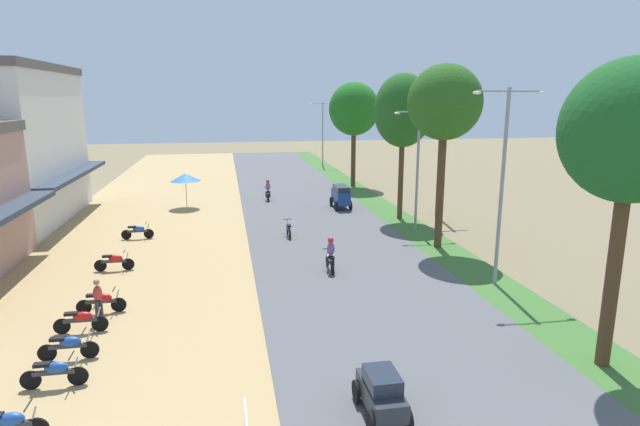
# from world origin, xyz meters

# --- Properties ---
(parked_motorbike_nearest) EXTENTS (1.80, 0.54, 0.94)m
(parked_motorbike_nearest) POSITION_xyz_m (-10.83, 5.06, 0.55)
(parked_motorbike_nearest) COLOR black
(parked_motorbike_nearest) RESTS_ON dirt_shoulder
(parked_motorbike_second) EXTENTS (1.80, 0.54, 0.94)m
(parked_motorbike_second) POSITION_xyz_m (-10.51, 7.43, 0.55)
(parked_motorbike_second) COLOR black
(parked_motorbike_second) RESTS_ON dirt_shoulder
(parked_motorbike_third) EXTENTS (1.80, 0.54, 0.94)m
(parked_motorbike_third) POSITION_xyz_m (-10.56, 9.03, 0.55)
(parked_motorbike_third) COLOR black
(parked_motorbike_third) RESTS_ON dirt_shoulder
(parked_motorbike_fourth) EXTENTS (1.80, 0.54, 0.94)m
(parked_motorbike_fourth) POSITION_xyz_m (-10.68, 10.98, 0.55)
(parked_motorbike_fourth) COLOR black
(parked_motorbike_fourth) RESTS_ON dirt_shoulder
(parked_motorbike_fifth) EXTENTS (1.80, 0.54, 0.94)m
(parked_motorbike_fifth) POSITION_xyz_m (-10.37, 12.64, 0.55)
(parked_motorbike_fifth) COLOR black
(parked_motorbike_fifth) RESTS_ON dirt_shoulder
(parked_motorbike_sixth) EXTENTS (1.80, 0.54, 0.94)m
(parked_motorbike_sixth) POSITION_xyz_m (-10.88, 17.71, 0.55)
(parked_motorbike_sixth) COLOR black
(parked_motorbike_sixth) RESTS_ON dirt_shoulder
(parked_motorbike_seventh) EXTENTS (1.80, 0.54, 0.94)m
(parked_motorbike_seventh) POSITION_xyz_m (-10.69, 23.37, 0.55)
(parked_motorbike_seventh) COLOR black
(parked_motorbike_seventh) RESTS_ON dirt_shoulder
(vendor_umbrella) EXTENTS (2.20, 2.20, 2.52)m
(vendor_umbrella) POSITION_xyz_m (-8.51, 31.85, 2.31)
(vendor_umbrella) COLOR #99999E
(vendor_umbrella) RESTS_ON dirt_shoulder
(pedestrian_on_shoulder) EXTENTS (0.40, 0.43, 1.62)m
(pedestrian_on_shoulder) POSITION_xyz_m (-10.29, 11.83, 0.96)
(pedestrian_on_shoulder) COLOR #33333D
(pedestrian_on_shoulder) RESTS_ON dirt_shoulder
(median_tree_nearest) EXTENTS (3.84, 3.84, 9.08)m
(median_tree_nearest) POSITION_xyz_m (5.49, 5.81, 7.05)
(median_tree_nearest) COLOR #4C351E
(median_tree_nearest) RESTS_ON median_strip
(median_tree_second) EXTENTS (3.83, 3.83, 9.67)m
(median_tree_second) POSITION_xyz_m (5.62, 18.76, 7.70)
(median_tree_second) COLOR #4C351E
(median_tree_second) RESTS_ON median_strip
(median_tree_third) EXTENTS (3.77, 3.77, 9.51)m
(median_tree_third) POSITION_xyz_m (5.83, 25.69, 7.16)
(median_tree_third) COLOR #4C351E
(median_tree_third) RESTS_ON median_strip
(median_tree_fourth) EXTENTS (4.48, 4.48, 9.32)m
(median_tree_fourth) POSITION_xyz_m (5.90, 39.01, 6.98)
(median_tree_fourth) COLOR #4C351E
(median_tree_fourth) RESTS_ON median_strip
(streetlamp_near) EXTENTS (3.16, 0.20, 8.36)m
(streetlamp_near) POSITION_xyz_m (5.80, 12.90, 4.84)
(streetlamp_near) COLOR gray
(streetlamp_near) RESTS_ON median_strip
(streetlamp_mid) EXTENTS (3.16, 0.20, 7.28)m
(streetlamp_mid) POSITION_xyz_m (5.80, 22.66, 4.29)
(streetlamp_mid) COLOR gray
(streetlamp_mid) RESTS_ON median_strip
(streetlamp_far) EXTENTS (3.16, 0.20, 7.42)m
(streetlamp_far) POSITION_xyz_m (5.80, 53.57, 4.36)
(streetlamp_far) COLOR gray
(streetlamp_far) RESTS_ON median_strip
(utility_pole_near) EXTENTS (1.80, 0.20, 8.37)m
(utility_pole_near) POSITION_xyz_m (8.56, 25.92, 4.37)
(utility_pole_near) COLOR brown
(utility_pole_near) RESTS_ON ground
(car_hatchback_charcoal) EXTENTS (1.04, 2.00, 1.23)m
(car_hatchback_charcoal) POSITION_xyz_m (-1.94, 4.46, 0.75)
(car_hatchback_charcoal) COLOR #282D33
(car_hatchback_charcoal) RESTS_ON road_strip
(car_van_blue) EXTENTS (1.19, 2.41, 1.67)m
(car_van_blue) POSITION_xyz_m (2.62, 29.52, 1.02)
(car_van_blue) COLOR navy
(car_van_blue) RESTS_ON road_strip
(motorbike_ahead_second) EXTENTS (0.54, 1.80, 1.66)m
(motorbike_ahead_second) POSITION_xyz_m (-0.96, 15.79, 0.86)
(motorbike_ahead_second) COLOR black
(motorbike_ahead_second) RESTS_ON road_strip
(motorbike_ahead_third) EXTENTS (0.54, 1.80, 0.94)m
(motorbike_ahead_third) POSITION_xyz_m (-2.11, 22.31, 0.57)
(motorbike_ahead_third) COLOR black
(motorbike_ahead_third) RESTS_ON road_strip
(motorbike_ahead_fourth) EXTENTS (0.54, 1.80, 1.66)m
(motorbike_ahead_fourth) POSITION_xyz_m (-2.38, 33.44, 0.86)
(motorbike_ahead_fourth) COLOR black
(motorbike_ahead_fourth) RESTS_ON road_strip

